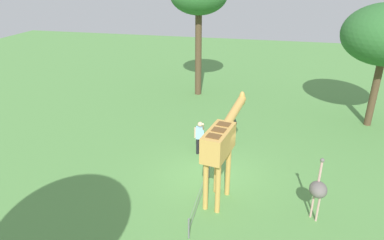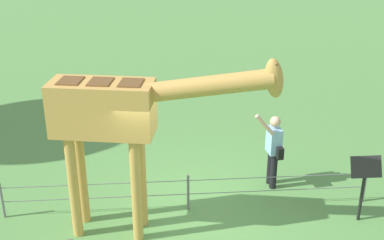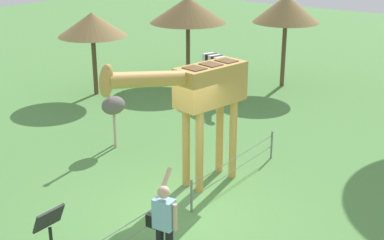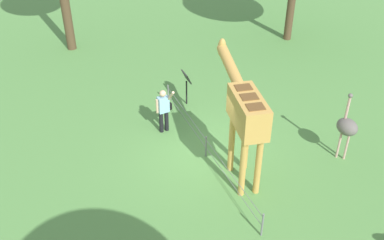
% 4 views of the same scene
% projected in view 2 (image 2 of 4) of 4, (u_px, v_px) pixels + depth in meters
% --- Properties ---
extents(ground_plane, '(60.00, 60.00, 0.00)m').
position_uv_depth(ground_plane, '(189.00, 211.00, 9.66)').
color(ground_plane, '#568E47').
extents(giraffe, '(3.82, 1.16, 3.34)m').
position_uv_depth(giraffe, '(122.00, 117.00, 8.22)').
color(giraffe, gold).
rests_on(giraffe, ground_plane).
extents(visitor, '(0.62, 0.58, 1.72)m').
position_uv_depth(visitor, '(273.00, 147.00, 10.20)').
color(visitor, black).
rests_on(visitor, ground_plane).
extents(info_sign, '(0.56, 0.21, 1.32)m').
position_uv_depth(info_sign, '(365.00, 176.00, 9.04)').
color(info_sign, black).
rests_on(info_sign, ground_plane).
extents(wire_fence, '(7.05, 0.05, 0.75)m').
position_uv_depth(wire_fence, '(188.00, 191.00, 9.58)').
color(wire_fence, slate).
rests_on(wire_fence, ground_plane).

